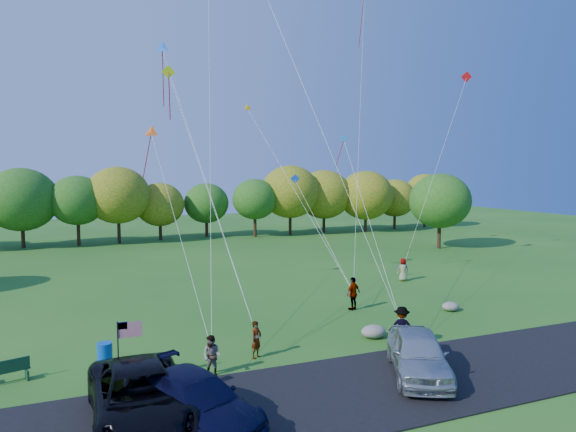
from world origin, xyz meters
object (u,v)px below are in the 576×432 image
at_px(flyer_e, 403,270).
at_px(flyer_b, 212,356).
at_px(flyer_a, 256,340).
at_px(park_bench, 6,371).
at_px(flyer_c, 402,327).
at_px(minivan_navy, 196,401).
at_px(minivan_silver, 418,354).
at_px(trash_barrel, 105,354).
at_px(minivan_dark, 140,398).
at_px(flyer_d, 353,293).

bearing_deg(flyer_e, flyer_b, 51.39).
relative_size(flyer_a, park_bench, 0.99).
bearing_deg(flyer_c, minivan_navy, 51.42).
xyz_separation_m(minivan_navy, flyer_b, (1.37, 3.67, -0.05)).
bearing_deg(flyer_a, park_bench, 139.30).
bearing_deg(park_bench, minivan_silver, -36.10).
relative_size(flyer_a, trash_barrel, 1.75).
xyz_separation_m(flyer_a, flyer_e, (14.21, 10.23, 0.03)).
relative_size(minivan_silver, flyer_c, 2.71).
height_order(minivan_dark, minivan_silver, minivan_dark).
height_order(minivan_dark, flyer_c, flyer_c).
height_order(flyer_a, trash_barrel, flyer_a).
bearing_deg(flyer_d, flyer_a, 11.06).
bearing_deg(trash_barrel, minivan_silver, -27.58).
relative_size(minivan_navy, trash_barrel, 5.98).
xyz_separation_m(flyer_a, trash_barrel, (-5.85, 1.55, -0.33)).
bearing_deg(flyer_d, flyer_e, -165.80).
bearing_deg(flyer_e, flyer_d, 53.88).
distance_m(flyer_e, trash_barrel, 21.86).
relative_size(park_bench, trash_barrel, 1.76).
bearing_deg(trash_barrel, flyer_b, -36.08).
height_order(minivan_silver, flyer_e, minivan_silver).
distance_m(flyer_c, park_bench, 15.70).
xyz_separation_m(minivan_navy, flyer_a, (3.51, 4.82, -0.05)).
xyz_separation_m(flyer_e, park_bench, (-23.46, -9.25, -0.33)).
height_order(minivan_silver, flyer_a, minivan_silver).
bearing_deg(flyer_c, park_bench, 23.16).
distance_m(minivan_dark, flyer_c, 11.75).
xyz_separation_m(minivan_navy, park_bench, (-5.73, 5.79, -0.36)).
height_order(flyer_d, trash_barrel, flyer_d).
distance_m(minivan_navy, trash_barrel, 6.79).
xyz_separation_m(minivan_silver, flyer_a, (-5.01, 4.13, -0.12)).
relative_size(minivan_dark, minivan_silver, 1.25).
bearing_deg(minivan_navy, flyer_d, 19.65).
xyz_separation_m(minivan_navy, minivan_silver, (8.52, 0.70, 0.07)).
xyz_separation_m(flyer_d, flyer_e, (6.90, 5.26, -0.12)).
bearing_deg(flyer_b, minivan_silver, 18.56).
height_order(minivan_navy, flyer_a, minivan_navy).
relative_size(minivan_navy, flyer_e, 3.29).
height_order(minivan_dark, flyer_d, flyer_d).
relative_size(minivan_navy, flyer_c, 2.92).
relative_size(flyer_b, flyer_d, 0.84).
height_order(flyer_b, flyer_e, flyer_e).
bearing_deg(flyer_d, minivan_navy, 19.00).
distance_m(minivan_navy, flyer_c, 10.48).
height_order(flyer_d, flyer_e, flyer_d).
bearing_deg(flyer_a, minivan_silver, -74.16).
relative_size(minivan_navy, flyer_b, 3.42).
relative_size(flyer_c, flyer_d, 0.98).
height_order(minivan_navy, flyer_e, flyer_e).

